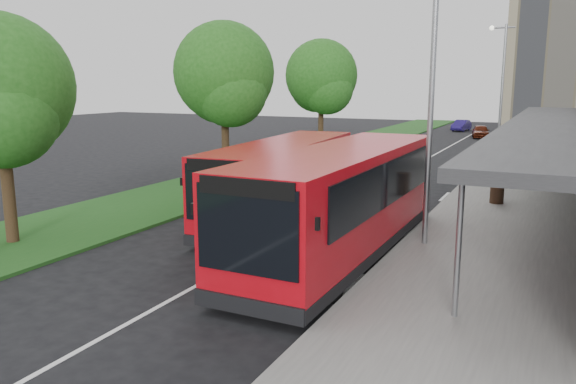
% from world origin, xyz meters
% --- Properties ---
extents(ground, '(120.00, 120.00, 0.00)m').
position_xyz_m(ground, '(0.00, 0.00, 0.00)').
color(ground, black).
rests_on(ground, ground).
extents(pavement, '(5.00, 80.00, 0.15)m').
position_xyz_m(pavement, '(6.00, 20.00, 0.07)').
color(pavement, slate).
rests_on(pavement, ground).
extents(grass_verge, '(5.00, 80.00, 0.10)m').
position_xyz_m(grass_verge, '(-7.00, 20.00, 0.05)').
color(grass_verge, '#1A4C18').
rests_on(grass_verge, ground).
extents(lane_centre_line, '(0.12, 70.00, 0.01)m').
position_xyz_m(lane_centre_line, '(0.00, 15.00, 0.01)').
color(lane_centre_line, silver).
rests_on(lane_centre_line, ground).
extents(kerb_dashes, '(0.12, 56.00, 0.01)m').
position_xyz_m(kerb_dashes, '(3.30, 19.00, 0.01)').
color(kerb_dashes, silver).
rests_on(kerb_dashes, ground).
extents(tree_near, '(4.26, 4.26, 6.76)m').
position_xyz_m(tree_near, '(-7.01, -2.95, 4.36)').
color(tree_near, '#322414').
rests_on(tree_near, ground).
extents(tree_mid, '(4.76, 4.76, 7.65)m').
position_xyz_m(tree_mid, '(-7.01, 9.05, 4.94)').
color(tree_mid, '#322414').
rests_on(tree_mid, ground).
extents(tree_far, '(4.76, 4.76, 7.65)m').
position_xyz_m(tree_far, '(-7.01, 21.05, 4.94)').
color(tree_far, '#322414').
rests_on(tree_far, ground).
extents(lamp_post_near, '(1.44, 0.28, 8.00)m').
position_xyz_m(lamp_post_near, '(4.12, 2.00, 4.72)').
color(lamp_post_near, gray).
rests_on(lamp_post_near, pavement).
extents(lamp_post_far, '(1.44, 0.28, 8.00)m').
position_xyz_m(lamp_post_far, '(4.12, 22.00, 4.72)').
color(lamp_post_far, gray).
rests_on(lamp_post_far, pavement).
extents(bus_main, '(2.88, 10.63, 3.00)m').
position_xyz_m(bus_main, '(2.26, 0.34, 1.54)').
color(bus_main, '#B20914').
rests_on(bus_main, ground).
extents(bus_second, '(3.23, 9.84, 2.74)m').
position_xyz_m(bus_second, '(-1.16, 3.50, 1.41)').
color(bus_second, '#B20914').
rests_on(bus_second, ground).
extents(litter_bin, '(0.59, 0.59, 0.94)m').
position_xyz_m(litter_bin, '(5.50, 8.86, 0.62)').
color(litter_bin, '#392417').
rests_on(litter_bin, pavement).
extents(bollard, '(0.22, 0.22, 1.10)m').
position_xyz_m(bollard, '(4.86, 16.91, 0.70)').
color(bollard, '#FFF00D').
rests_on(bollard, pavement).
extents(car_near, '(1.96, 3.62, 1.17)m').
position_xyz_m(car_near, '(1.20, 38.16, 0.59)').
color(car_near, '#4E190B').
rests_on(car_near, ground).
extents(car_far, '(1.60, 3.50, 1.11)m').
position_xyz_m(car_far, '(-1.56, 45.15, 0.56)').
color(car_far, navy).
rests_on(car_far, ground).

